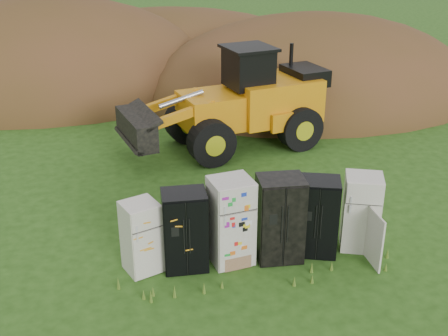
% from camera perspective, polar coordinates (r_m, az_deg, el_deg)
% --- Properties ---
extents(ground, '(120.00, 120.00, 0.00)m').
position_cam_1_polar(ground, '(12.35, 3.54, -9.06)').
color(ground, '#244813').
rests_on(ground, ground).
extents(fridge_leftmost, '(0.88, 0.87, 1.55)m').
position_cam_1_polar(fridge_leftmost, '(11.67, -8.41, -6.95)').
color(fridge_leftmost, silver).
rests_on(fridge_leftmost, ground).
extents(fridge_black_side, '(0.92, 0.74, 1.73)m').
position_cam_1_polar(fridge_black_side, '(11.63, -3.99, -6.34)').
color(fridge_black_side, black).
rests_on(fridge_black_side, ground).
extents(fridge_sticker, '(0.97, 0.92, 1.91)m').
position_cam_1_polar(fridge_sticker, '(11.76, 0.71, -5.41)').
color(fridge_sticker, silver).
rests_on(fridge_sticker, ground).
extents(fridge_dark_mid, '(1.00, 0.83, 1.87)m').
position_cam_1_polar(fridge_dark_mid, '(11.95, 5.69, -5.13)').
color(fridge_dark_mid, black).
rests_on(fridge_dark_mid, ground).
extents(fridge_black_right, '(1.05, 0.96, 1.74)m').
position_cam_1_polar(fridge_black_right, '(12.28, 9.48, -4.88)').
color(fridge_black_right, black).
rests_on(fridge_black_right, ground).
extents(fridge_open_door, '(0.98, 0.95, 1.73)m').
position_cam_1_polar(fridge_open_door, '(12.65, 13.76, -4.37)').
color(fridge_open_door, silver).
rests_on(fridge_open_door, ground).
extents(wheel_loader, '(7.04, 4.13, 3.19)m').
position_cam_1_polar(wheel_loader, '(17.46, 0.07, 6.89)').
color(wheel_loader, orange).
rests_on(wheel_loader, ground).
extents(dirt_mound_right, '(13.86, 10.17, 6.70)m').
position_cam_1_polar(dirt_mound_right, '(23.88, 8.82, 7.32)').
color(dirt_mound_right, '#4D3819').
rests_on(dirt_mound_right, ground).
extents(dirt_mound_left, '(14.28, 10.71, 7.71)m').
position_cam_1_polar(dirt_mound_left, '(25.77, -16.84, 7.82)').
color(dirt_mound_left, '#4D3819').
rests_on(dirt_mound_left, ground).
extents(dirt_mound_back, '(16.61, 11.07, 5.64)m').
position_cam_1_polar(dirt_mound_back, '(28.54, -6.10, 10.20)').
color(dirt_mound_back, '#4D3819').
rests_on(dirt_mound_back, ground).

